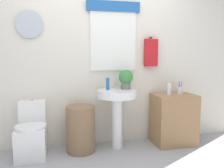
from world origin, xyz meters
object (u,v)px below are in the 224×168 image
object	(u,v)px
toilet	(32,134)
pedestal_sink	(117,104)
soap_bottle	(108,84)
lotion_bottle	(169,89)
laundry_hamper	(81,129)
wooden_cabinet	(173,119)
potted_plant	(126,78)
toothbrush_cup	(180,90)

from	to	relation	value
toilet	pedestal_sink	world-z (taller)	pedestal_sink
soap_bottle	lotion_bottle	xyz separation A→B (m)	(0.87, -0.09, -0.09)
laundry_hamper	soap_bottle	size ratio (longest dim) A/B	3.75
toilet	soap_bottle	world-z (taller)	soap_bottle
wooden_cabinet	potted_plant	size ratio (longest dim) A/B	2.68
potted_plant	toothbrush_cup	bearing A→B (deg)	-2.82
pedestal_sink	wooden_cabinet	bearing A→B (deg)	0.00
toilet	pedestal_sink	bearing A→B (deg)	-1.58
lotion_bottle	potted_plant	bearing A→B (deg)	170.67
potted_plant	toothbrush_cup	distance (m)	0.84
soap_bottle	toothbrush_cup	bearing A→B (deg)	-1.60
wooden_cabinet	laundry_hamper	bearing A→B (deg)	180.00
wooden_cabinet	toothbrush_cup	bearing A→B (deg)	11.08
laundry_hamper	pedestal_sink	distance (m)	0.59
laundry_hamper	toothbrush_cup	xyz separation A→B (m)	(1.45, 0.02, 0.47)
laundry_hamper	potted_plant	size ratio (longest dim) A/B	2.28
pedestal_sink	wooden_cabinet	distance (m)	0.89
pedestal_sink	laundry_hamper	bearing A→B (deg)	180.00
toilet	lotion_bottle	world-z (taller)	lotion_bottle
toilet	wooden_cabinet	bearing A→B (deg)	-0.90
soap_bottle	toothbrush_cup	world-z (taller)	soap_bottle
pedestal_sink	potted_plant	distance (m)	0.38
soap_bottle	lotion_bottle	size ratio (longest dim) A/B	0.96
wooden_cabinet	lotion_bottle	distance (m)	0.46
potted_plant	toothbrush_cup	xyz separation A→B (m)	(0.81, -0.04, -0.19)
soap_bottle	toothbrush_cup	size ratio (longest dim) A/B	0.89
toilet	toothbrush_cup	size ratio (longest dim) A/B	3.83
toilet	laundry_hamper	bearing A→B (deg)	-2.86
laundry_hamper	lotion_bottle	distance (m)	1.35
lotion_bottle	laundry_hamper	bearing A→B (deg)	178.17
wooden_cabinet	toothbrush_cup	world-z (taller)	toothbrush_cup
pedestal_sink	lotion_bottle	world-z (taller)	lotion_bottle
toothbrush_cup	toilet	bearing A→B (deg)	179.70
potted_plant	lotion_bottle	world-z (taller)	potted_plant
soap_bottle	toilet	bearing A→B (deg)	-178.91
toilet	pedestal_sink	distance (m)	1.18
soap_bottle	toothbrush_cup	distance (m)	1.08
laundry_hamper	toothbrush_cup	bearing A→B (deg)	0.79
toilet	toothbrush_cup	bearing A→B (deg)	-0.30
pedestal_sink	toothbrush_cup	world-z (taller)	toothbrush_cup
toothbrush_cup	pedestal_sink	bearing A→B (deg)	-178.80
laundry_hamper	wooden_cabinet	size ratio (longest dim) A/B	0.85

